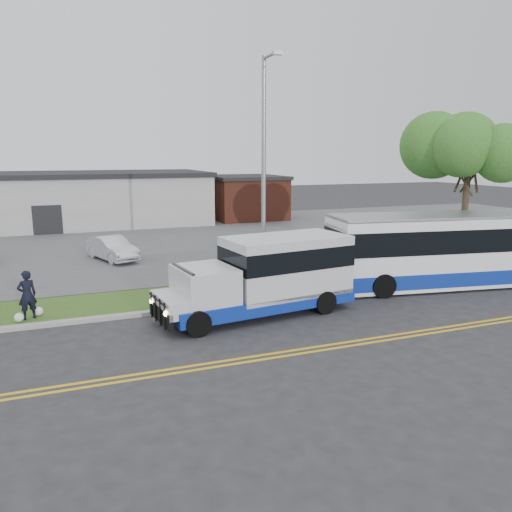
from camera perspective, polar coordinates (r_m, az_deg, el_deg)
name	(u,v)px	position (r m, az deg, el deg)	size (l,w,h in m)	color
ground	(215,317)	(18.19, -4.70, -6.98)	(140.00, 140.00, 0.00)	#28282B
lane_line_north	(253,357)	(14.77, -0.38, -11.42)	(70.00, 0.12, 0.01)	gold
lane_line_south	(256,360)	(14.51, 0.05, -11.85)	(70.00, 0.12, 0.01)	gold
curb	(207,307)	(19.18, -5.64, -5.78)	(80.00, 0.30, 0.15)	#9E9B93
verge	(195,295)	(20.85, -6.96, -4.45)	(80.00, 3.30, 0.10)	#2C531B
parking_lot	(143,241)	(34.39, -12.75, 1.69)	(80.00, 25.00, 0.10)	#4C4C4F
commercial_building	(48,200)	(43.73, -22.69, 5.96)	(25.40, 10.40, 4.35)	#9E9E99
brick_wing	(245,197)	(45.40, -1.30, 6.74)	(6.30, 7.30, 3.90)	brown
tree_east	(470,145)	(27.14, 23.28, 11.56)	(5.20, 5.20, 8.33)	#3D3021
streetlight_near	(264,168)	(20.82, 0.95, 10.07)	(0.35, 1.53, 9.50)	gray
shuttle_bus	(269,273)	(18.28, 1.51, -1.96)	(7.56, 3.26, 2.81)	#0D2A96
transit_bus	(457,249)	(23.88, 21.96, 0.72)	(11.87, 4.42, 3.22)	white
pedestrian	(27,295)	(19.14, -24.70, -4.05)	(0.63, 0.42, 1.74)	black
parked_car_a	(112,248)	(28.24, -16.12, 0.85)	(1.37, 3.93, 1.29)	silver
grocery_bag_left	(19,317)	(19.12, -25.46, -6.36)	(0.32, 0.32, 0.32)	white
grocery_bag_right	(38,311)	(19.55, -23.61, -5.81)	(0.32, 0.32, 0.32)	white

